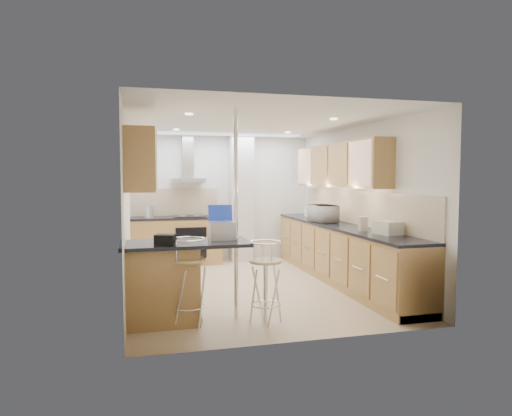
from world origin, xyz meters
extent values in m
plane|color=beige|center=(0.00, 0.00, 0.00)|extent=(4.80, 4.80, 0.00)
cube|color=white|center=(0.00, 2.40, 1.25)|extent=(3.60, 0.04, 2.50)
cube|color=white|center=(0.00, -2.40, 1.25)|extent=(3.60, 0.04, 2.50)
cube|color=white|center=(-1.80, 0.00, 1.25)|extent=(0.04, 4.80, 2.50)
cube|color=white|center=(1.80, 0.00, 1.25)|extent=(0.04, 4.80, 2.50)
cube|color=white|center=(0.00, 0.00, 2.50)|extent=(3.60, 4.80, 0.02)
cube|color=#A47C41|center=(1.63, 0.40, 1.88)|extent=(0.34, 3.00, 0.72)
cube|color=#A47C41|center=(-1.63, -1.35, 1.88)|extent=(0.34, 0.62, 0.72)
cube|color=beige|center=(1.79, 0.00, 1.18)|extent=(0.03, 4.40, 0.56)
cube|color=beige|center=(-0.95, 2.38, 1.18)|extent=(1.70, 0.03, 0.56)
cube|color=silver|center=(0.35, 2.20, 1.25)|extent=(0.45, 0.40, 2.50)
cube|color=silver|center=(-0.70, 2.15, 1.62)|extent=(0.62, 0.48, 0.08)
cube|color=silver|center=(-0.70, 2.29, 2.06)|extent=(0.22, 0.20, 0.88)
cylinder|color=silver|center=(-0.53, -1.45, 1.25)|extent=(0.05, 0.05, 2.50)
cube|color=black|center=(-0.70, 1.79, 0.45)|extent=(0.58, 0.02, 0.58)
cube|color=black|center=(-0.70, 2.10, 0.93)|extent=(0.58, 0.50, 0.02)
cube|color=tan|center=(0.00, 1.80, 2.48)|extent=(2.80, 0.35, 0.02)
cube|color=#A47C41|center=(1.50, 0.00, 0.44)|extent=(0.60, 4.40, 0.88)
cube|color=black|center=(1.50, 0.00, 0.90)|extent=(0.63, 4.40, 0.04)
cube|color=#A47C41|center=(-0.95, 2.10, 0.44)|extent=(1.70, 0.60, 0.88)
cube|color=black|center=(-0.95, 2.10, 0.90)|extent=(1.70, 0.63, 0.04)
cube|color=#A47C41|center=(-1.12, -1.45, 0.45)|extent=(1.35, 0.62, 0.90)
cube|color=black|center=(-1.12, -1.45, 0.92)|extent=(1.47, 0.72, 0.04)
imported|color=silver|center=(1.38, 0.42, 1.07)|extent=(0.39, 0.55, 0.29)
cube|color=#A1A4A8|center=(-0.68, -1.37, 1.05)|extent=(0.31, 0.24, 0.21)
cube|color=black|center=(-1.37, -1.64, 1.00)|extent=(0.26, 0.22, 0.12)
cylinder|color=beige|center=(1.47, 0.41, 1.01)|extent=(0.13, 0.13, 0.19)
cylinder|color=beige|center=(1.51, 1.51, 0.99)|extent=(0.14, 0.14, 0.15)
cylinder|color=beige|center=(1.45, -0.85, 1.02)|extent=(0.16, 0.16, 0.20)
cylinder|color=silver|center=(1.64, -1.07, 0.99)|extent=(0.13, 0.13, 0.15)
cube|color=beige|center=(1.58, -1.29, 1.01)|extent=(0.32, 0.38, 0.18)
cylinder|color=silver|center=(-1.45, 1.97, 1.03)|extent=(0.16, 0.16, 0.22)
camera|label=1|loc=(-1.65, -6.72, 1.70)|focal=32.00mm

